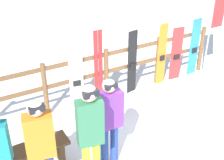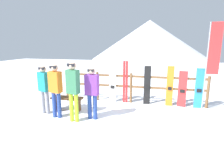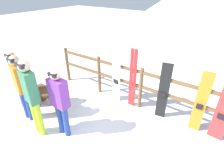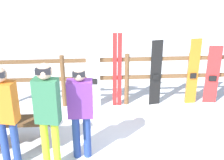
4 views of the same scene
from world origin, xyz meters
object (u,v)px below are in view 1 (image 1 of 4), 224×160
person_plaid_green (90,130)px  snowboard_white (76,80)px  ski_pair_red (98,68)px  snowboard_black_stripe (132,63)px  person_purple (109,118)px  snowboard_blue (194,47)px  bench (35,153)px  snowboard_red (176,54)px  person_orange (41,144)px  rental_flag (218,4)px  snowboard_orange (162,55)px

person_plaid_green → snowboard_white: (0.70, 2.11, -0.42)m
ski_pair_red → snowboard_black_stripe: size_ratio=1.11×
person_purple → ski_pair_red: (0.74, 1.81, -0.11)m
snowboard_blue → bench: bearing=-163.7°
snowboard_black_stripe → bench: bearing=-153.8°
person_plaid_green → snowboard_red: 3.98m
person_orange → snowboard_red: 4.48m
person_plaid_green → person_purple: bearing=32.9°
ski_pair_red → rental_flag: bearing=-7.1°
snowboard_red → rental_flag: bearing=-25.4°
ski_pair_red → snowboard_red: ski_pair_red is taller
person_orange → rental_flag: bearing=18.6°
bench → person_plaid_green: (0.64, -0.78, 0.75)m
person_orange → snowboard_red: (4.02, 1.95, -0.34)m
snowboard_black_stripe → snowboard_red: snowboard_black_stripe is taller
person_orange → snowboard_blue: bearing=23.1°
snowboard_red → person_orange: bearing=-154.0°
snowboard_orange → snowboard_blue: bearing=-0.0°
person_plaid_green → person_orange: person_plaid_green is taller
person_purple → person_orange: bearing=-172.6°
person_orange → snowboard_black_stripe: size_ratio=1.14×
person_purple → rental_flag: rental_flag is taller
snowboard_orange → person_plaid_green: bearing=-143.9°
person_plaid_green → snowboard_white: person_plaid_green is taller
snowboard_black_stripe → snowboard_blue: size_ratio=1.02×
snowboard_black_stripe → rental_flag: 2.36m
snowboard_white → snowboard_orange: bearing=0.0°
snowboard_orange → rental_flag: bearing=-16.5°
person_plaid_green → snowboard_blue: (3.91, 2.11, -0.37)m
snowboard_blue → rental_flag: bearing=-63.1°
snowboard_white → snowboard_black_stripe: size_ratio=0.91×
person_orange → person_purple: (1.14, 0.15, -0.06)m
ski_pair_red → snowboard_red: bearing=-0.1°
snowboard_black_stripe → rental_flag: rental_flag is taller
snowboard_blue → snowboard_black_stripe: bearing=180.0°
snowboard_black_stripe → snowboard_orange: bearing=0.0°
person_plaid_green → snowboard_black_stripe: size_ratio=1.21×
person_purple → rental_flag: size_ratio=0.54×
snowboard_white → snowboard_orange: 2.20m
snowboard_white → person_orange: bearing=-125.0°
person_purple → snowboard_blue: person_purple is taller
person_purple → ski_pair_red: bearing=67.7°
person_plaid_green → snowboard_blue: size_ratio=1.24×
person_plaid_green → snowboard_red: person_plaid_green is taller
snowboard_black_stripe → rental_flag: size_ratio=0.50×
bench → snowboard_white: (1.33, 1.33, 0.33)m
person_plaid_green → snowboard_black_stripe: person_plaid_green is taller
person_orange → snowboard_red: person_orange is taller
bench → snowboard_black_stripe: (2.70, 1.33, 0.40)m
snowboard_red → rental_flag: (0.75, -0.35, 1.23)m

